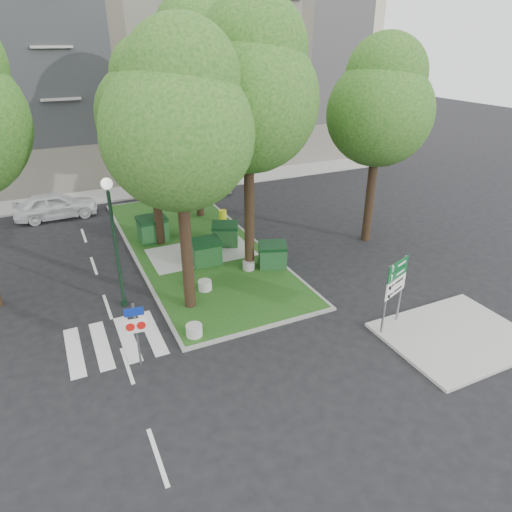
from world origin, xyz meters
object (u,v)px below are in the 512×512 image
directional_sign (395,284)px  car_silver (200,187)px  dumpster_a (153,229)px  tree_median_near_right (250,87)px  tree_median_near_left (179,119)px  bollard_mid (205,285)px  street_lamp (113,229)px  tree_street_right (381,102)px  dumpster_b (206,252)px  tree_median_mid (149,104)px  dumpster_c (225,234)px  bollard_right (249,265)px  litter_bin (223,217)px  car_white (56,205)px  tree_median_far (194,67)px  bollard_left (194,330)px  traffic_sign_pole (136,326)px  dumpster_d (273,255)px

directional_sign → car_silver: (-1.20, 17.73, -1.25)m
dumpster_a → tree_median_near_right: bearing=-59.8°
tree_median_near_left → bollard_mid: bearing=45.7°
street_lamp → tree_median_near_left: bearing=-27.6°
tree_street_right → dumpster_b: 10.79m
tree_median_near_left → tree_median_mid: 6.53m
bollard_mid → dumpster_c: bearing=57.3°
tree_median_mid → car_silver: tree_median_mid is taller
bollard_right → directional_sign: bearing=-66.1°
litter_bin → car_white: bearing=148.2°
tree_median_near_right → dumpster_a: (-3.36, 4.86, -7.21)m
tree_median_far → dumpster_a: 8.75m
car_silver → litter_bin: bearing=-179.6°
dumpster_b → bollard_left: (-2.33, -5.23, -0.39)m
dumpster_c → traffic_sign_pole: bearing=-104.1°
dumpster_d → tree_street_right: bearing=29.1°
bollard_left → traffic_sign_pole: 2.47m
tree_median_near_left → tree_median_mid: bearing=85.6°
tree_median_far → dumpster_c: bearing=-94.3°
bollard_right → bollard_mid: 2.61m
dumpster_a → litter_bin: (4.20, 0.80, -0.27)m
tree_median_mid → tree_street_right: 10.77m
litter_bin → car_white: size_ratio=0.17×
dumpster_b → litter_bin: 5.20m
tree_median_far → bollard_mid: (-2.85, -8.62, -8.00)m
directional_sign → dumpster_c: bearing=85.3°
tree_street_right → car_silver: (-5.59, 10.67, -6.33)m
tree_median_near_left → bollard_left: tree_median_near_left is taller
tree_street_right → car_silver: size_ratio=2.55×
dumpster_d → bollard_mid: dumpster_d is taller
bollard_right → directional_sign: directional_sign is taller
car_silver → bollard_left: bearing=166.4°
dumpster_b → car_white: car_white is taller
directional_sign → tree_median_near_left: bearing=122.0°
dumpster_a → dumpster_c: dumpster_a is taller
tree_median_near_left → directional_sign: 9.35m
tree_street_right → car_white: (-14.66, 10.44, -6.20)m
dumpster_c → bollard_left: size_ratio=2.67×
tree_median_near_left → car_white: size_ratio=2.29×
dumpster_a → traffic_sign_pole: bearing=-110.7°
tree_median_far → car_silver: size_ratio=3.02×
tree_median_near_left → dumpster_b: size_ratio=7.70×
tree_median_near_right → car_white: 15.17m
bollard_mid → car_silver: 12.95m
dumpster_a → litter_bin: size_ratio=2.01×
tree_street_right → dumpster_a: 12.84m
tree_median_near_left → dumpster_c: bearing=54.9°
tree_street_right → car_silver: 13.60m
dumpster_a → street_lamp: (-2.59, -5.59, 2.54)m
tree_median_far → tree_street_right: bearing=-45.8°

